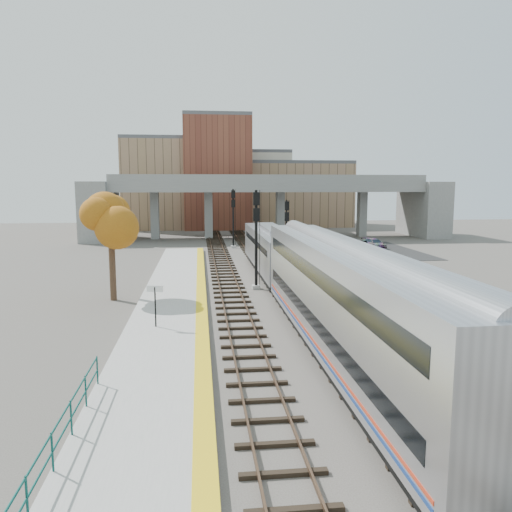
{
  "coord_description": "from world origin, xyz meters",
  "views": [
    {
      "loc": [
        -5.4,
        -30.97,
        7.96
      ],
      "look_at": [
        -1.04,
        7.27,
        2.5
      ],
      "focal_mm": 35.0,
      "sensor_mm": 36.0,
      "label": 1
    }
  ],
  "objects_px": {
    "car_b": "(362,246)",
    "locomotive": "(271,249)",
    "signal_mast_near": "(256,239)",
    "car_a": "(341,253)",
    "tree": "(111,225)",
    "signal_mast_far": "(233,218)",
    "coach": "(344,301)",
    "signal_mast_mid": "(286,235)",
    "car_c": "(374,243)"
  },
  "relations": [
    {
      "from": "locomotive",
      "to": "signal_mast_near",
      "type": "height_order",
      "value": "signal_mast_near"
    },
    {
      "from": "coach",
      "to": "signal_mast_mid",
      "type": "relative_size",
      "value": 3.8
    },
    {
      "from": "signal_mast_far",
      "to": "car_a",
      "type": "relative_size",
      "value": 2.37
    },
    {
      "from": "signal_mast_far",
      "to": "car_b",
      "type": "height_order",
      "value": "signal_mast_far"
    },
    {
      "from": "signal_mast_near",
      "to": "car_b",
      "type": "bearing_deg",
      "value": 54.14
    },
    {
      "from": "signal_mast_near",
      "to": "tree",
      "type": "bearing_deg",
      "value": -166.25
    },
    {
      "from": "signal_mast_far",
      "to": "tree",
      "type": "relative_size",
      "value": 1.05
    },
    {
      "from": "locomotive",
      "to": "signal_mast_near",
      "type": "distance_m",
      "value": 6.86
    },
    {
      "from": "coach",
      "to": "tree",
      "type": "relative_size",
      "value": 3.5
    },
    {
      "from": "signal_mast_near",
      "to": "locomotive",
      "type": "bearing_deg",
      "value": 71.66
    },
    {
      "from": "tree",
      "to": "car_b",
      "type": "bearing_deg",
      "value": 42.9
    },
    {
      "from": "signal_mast_near",
      "to": "tree",
      "type": "relative_size",
      "value": 1.07
    },
    {
      "from": "signal_mast_near",
      "to": "signal_mast_far",
      "type": "bearing_deg",
      "value": 90.0
    },
    {
      "from": "coach",
      "to": "signal_mast_mid",
      "type": "distance_m",
      "value": 26.37
    },
    {
      "from": "tree",
      "to": "car_b",
      "type": "relative_size",
      "value": 2.1
    },
    {
      "from": "signal_mast_mid",
      "to": "car_a",
      "type": "bearing_deg",
      "value": 38.52
    },
    {
      "from": "car_c",
      "to": "signal_mast_mid",
      "type": "bearing_deg",
      "value": -148.48
    },
    {
      "from": "locomotive",
      "to": "tree",
      "type": "relative_size",
      "value": 2.67
    },
    {
      "from": "tree",
      "to": "car_a",
      "type": "xyz_separation_m",
      "value": [
        21.55,
        18.2,
        -4.72
      ]
    },
    {
      "from": "coach",
      "to": "car_a",
      "type": "bearing_deg",
      "value": 74.09
    },
    {
      "from": "tree",
      "to": "signal_mast_far",
      "type": "bearing_deg",
      "value": 69.96
    },
    {
      "from": "car_c",
      "to": "locomotive",
      "type": "bearing_deg",
      "value": -145.43
    },
    {
      "from": "car_a",
      "to": "car_c",
      "type": "xyz_separation_m",
      "value": [
        6.65,
        7.76,
        0.05
      ]
    },
    {
      "from": "signal_mast_mid",
      "to": "signal_mast_far",
      "type": "xyz_separation_m",
      "value": [
        -4.1,
        15.83,
        0.63
      ]
    },
    {
      "from": "car_a",
      "to": "car_b",
      "type": "relative_size",
      "value": 0.93
    },
    {
      "from": "signal_mast_mid",
      "to": "car_b",
      "type": "relative_size",
      "value": 1.93
    },
    {
      "from": "locomotive",
      "to": "tree",
      "type": "height_order",
      "value": "tree"
    },
    {
      "from": "car_a",
      "to": "tree",
      "type": "bearing_deg",
      "value": -159.7
    },
    {
      "from": "signal_mast_near",
      "to": "signal_mast_far",
      "type": "height_order",
      "value": "signal_mast_near"
    },
    {
      "from": "locomotive",
      "to": "signal_mast_far",
      "type": "relative_size",
      "value": 2.54
    },
    {
      "from": "car_b",
      "to": "locomotive",
      "type": "bearing_deg",
      "value": -124.16
    },
    {
      "from": "signal_mast_near",
      "to": "signal_mast_mid",
      "type": "relative_size",
      "value": 1.16
    },
    {
      "from": "signal_mast_mid",
      "to": "car_a",
      "type": "height_order",
      "value": "signal_mast_mid"
    },
    {
      "from": "locomotive",
      "to": "signal_mast_far",
      "type": "distance_m",
      "value": 19.68
    },
    {
      "from": "tree",
      "to": "signal_mast_mid",
      "type": "bearing_deg",
      "value": 40.97
    },
    {
      "from": "signal_mast_far",
      "to": "car_a",
      "type": "xyz_separation_m",
      "value": [
        11.21,
        -10.17,
        -3.23
      ]
    },
    {
      "from": "locomotive",
      "to": "car_c",
      "type": "bearing_deg",
      "value": 47.35
    },
    {
      "from": "signal_mast_far",
      "to": "locomotive",
      "type": "bearing_deg",
      "value": -83.86
    },
    {
      "from": "signal_mast_far",
      "to": "car_a",
      "type": "height_order",
      "value": "signal_mast_far"
    },
    {
      "from": "signal_mast_near",
      "to": "car_a",
      "type": "xyz_separation_m",
      "value": [
        11.21,
        15.67,
        -3.3
      ]
    },
    {
      "from": "car_a",
      "to": "car_b",
      "type": "height_order",
      "value": "car_b"
    },
    {
      "from": "coach",
      "to": "car_b",
      "type": "distance_m",
      "value": 40.26
    },
    {
      "from": "coach",
      "to": "signal_mast_far",
      "type": "bearing_deg",
      "value": 92.85
    },
    {
      "from": "locomotive",
      "to": "tree",
      "type": "xyz_separation_m",
      "value": [
        -12.45,
        -8.87,
        3.02
      ]
    },
    {
      "from": "signal_mast_mid",
      "to": "tree",
      "type": "bearing_deg",
      "value": -139.03
    },
    {
      "from": "locomotive",
      "to": "signal_mast_near",
      "type": "xyz_separation_m",
      "value": [
        -2.1,
        -6.33,
        1.6
      ]
    },
    {
      "from": "coach",
      "to": "signal_mast_near",
      "type": "bearing_deg",
      "value": 97.35
    },
    {
      "from": "tree",
      "to": "car_a",
      "type": "height_order",
      "value": "tree"
    },
    {
      "from": "car_a",
      "to": "car_b",
      "type": "distance_m",
      "value": 7.38
    },
    {
      "from": "tree",
      "to": "locomotive",
      "type": "bearing_deg",
      "value": 35.46
    }
  ]
}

